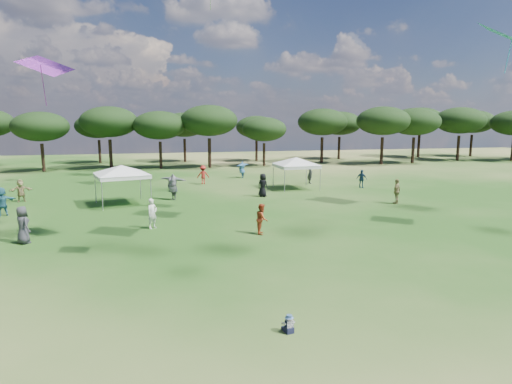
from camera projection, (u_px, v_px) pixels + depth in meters
tree_line at (199, 123)px, 54.36m from camera, size 108.78×17.63×7.77m
tent_left at (121, 167)px, 28.89m from camera, size 6.45×6.45×3.01m
tent_right at (296, 159)px, 35.69m from camera, size 6.56×6.56×2.96m
toddler at (289, 324)px, 11.55m from camera, size 0.36×0.39×0.50m
festival_crowd at (192, 186)px, 31.79m from camera, size 27.63×22.72×1.90m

